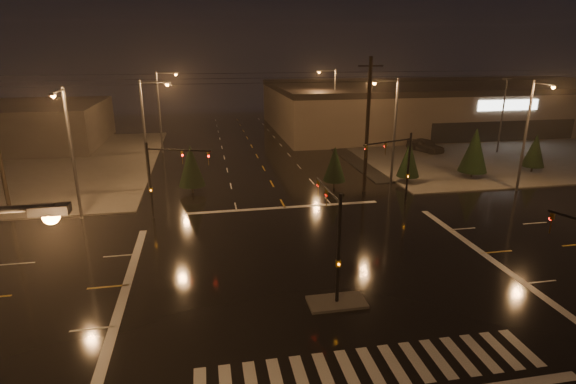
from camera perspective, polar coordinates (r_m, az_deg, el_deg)
The scene contains 23 objects.
ground at distance 27.47m, azimuth 3.78°, elevation -9.61°, with size 140.00×140.00×0.00m, color black.
sidewalk_ne at distance 65.92m, azimuth 23.02°, elevation 5.38°, with size 36.00×36.00×0.12m, color #494741.
median_island at distance 24.09m, azimuth 6.21°, elevation -13.73°, with size 3.00×1.60×0.15m, color #494741.
crosswalk at distance 20.28m, azimuth 10.54°, elevation -21.05°, with size 15.00×2.60×0.01m, color beige.
stop_bar_far at distance 37.34m, azimuth -0.41°, elevation -1.97°, with size 16.00×0.50×0.01m, color beige.
parking_lot at distance 67.26m, azimuth 27.51°, elevation 4.98°, with size 50.00×24.00×0.08m, color black.
retail_building at distance 81.37m, azimuth 20.18°, elevation 10.52°, with size 60.20×28.30×7.20m.
signal_mast_median at distance 23.21m, azimuth 5.85°, elevation -4.79°, with size 0.25×4.59×6.00m.
signal_mast_ne at distance 38.26m, azimuth 13.99°, elevation 3.90°, with size 4.84×1.86×6.00m.
signal_mast_nw at distance 35.00m, azimuth -15.66°, elevation 2.49°, with size 4.84×1.86×6.00m.
streetlight_1 at distance 42.42m, azimuth -17.39°, elevation 7.72°, with size 2.77×0.32×10.00m.
streetlight_2 at distance 58.19m, azimuth -15.76°, elevation 10.40°, with size 2.77×0.32×10.00m.
streetlight_3 at distance 43.80m, azimuth 13.06°, elevation 8.37°, with size 2.77×0.32×10.00m.
streetlight_4 at distance 62.46m, azimuth 5.68°, elevation 11.43°, with size 2.77×0.32×10.00m.
streetlight_5 at distance 36.73m, azimuth -25.98°, elevation 5.28°, with size 0.32×2.77×10.00m.
streetlight_6 at distance 45.33m, azimuth 28.28°, elevation 7.03°, with size 0.32×2.77×10.00m.
utility_pole_1 at distance 40.72m, azimuth 10.05°, elevation 8.34°, with size 2.20×0.32×12.00m.
conifer_0 at distance 45.05m, azimuth 15.10°, elevation 4.05°, with size 2.19×2.19×4.12m.
conifer_1 at distance 48.88m, azimuth 22.62°, elevation 4.95°, with size 2.83×2.83×5.12m.
conifer_2 at distance 53.94m, azimuth 28.87°, elevation 4.68°, with size 2.23×2.23×4.19m.
conifer_3 at distance 41.35m, azimuth -12.21°, elevation 3.32°, with size 2.41×2.41×4.47m.
conifer_4 at distance 42.18m, azimuth 5.95°, elevation 3.58°, with size 2.11×2.11×4.00m.
car_parked at distance 59.96m, azimuth 17.04°, elevation 5.69°, with size 2.03×5.04×1.72m, color black.
Camera 1 is at (-6.29, -23.58, 12.62)m, focal length 28.00 mm.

